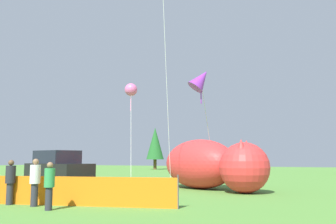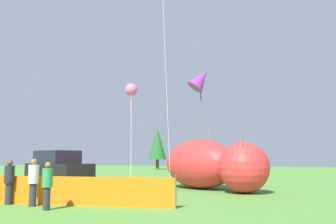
{
  "view_description": "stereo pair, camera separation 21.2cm",
  "coord_description": "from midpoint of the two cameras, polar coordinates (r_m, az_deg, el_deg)",
  "views": [
    {
      "loc": [
        9.78,
        -14.59,
        1.73
      ],
      "look_at": [
        1.42,
        4.72,
        4.31
      ],
      "focal_mm": 40.0,
      "sensor_mm": 36.0,
      "label": 1
    },
    {
      "loc": [
        9.98,
        -14.51,
        1.73
      ],
      "look_at": [
        1.42,
        4.72,
        4.31
      ],
      "focal_mm": 40.0,
      "sensor_mm": 36.0,
      "label": 2
    }
  ],
  "objects": [
    {
      "name": "inflatable_cat",
      "position": [
        20.86,
        6.03,
        -8.19
      ],
      "size": [
        7.19,
        5.68,
        2.77
      ],
      "rotation": [
        0.0,
        0.0,
        -0.56
      ],
      "color": "red",
      "rests_on": "ground"
    },
    {
      "name": "folding_chair",
      "position": [
        16.45,
        -1.37,
        -11.16
      ],
      "size": [
        0.54,
        0.54,
        0.89
      ],
      "rotation": [
        0.0,
        0.0,
        1.74
      ],
      "color": "black",
      "rests_on": "ground"
    },
    {
      "name": "spectator_in_yellow_shirt",
      "position": [
        14.53,
        -20.01,
        -9.75
      ],
      "size": [
        0.37,
        0.37,
        1.7
      ],
      "color": "#2D2D38",
      "rests_on": "ground"
    },
    {
      "name": "safety_fence",
      "position": [
        14.85,
        -18.6,
        -11.29
      ],
      "size": [
        9.81,
        2.07,
        1.15
      ],
      "rotation": [
        0.0,
        0.0,
        0.2
      ],
      "color": "orange",
      "rests_on": "ground"
    },
    {
      "name": "spectator_in_blue_shirt",
      "position": [
        13.33,
        -18.07,
        -10.37
      ],
      "size": [
        0.35,
        0.35,
        1.59
      ],
      "color": "#2D2D38",
      "rests_on": "ground"
    },
    {
      "name": "kite_pink_octopus",
      "position": [
        22.9,
        -5.93,
        3.33
      ],
      "size": [
        1.77,
        2.73,
        6.24
      ],
      "color": "silver",
      "rests_on": "ground"
    },
    {
      "name": "horizon_tree_east",
      "position": [
        56.54,
        -2.09,
        -4.83
      ],
      "size": [
        2.63,
        2.63,
        6.27
      ],
      "color": "brown",
      "rests_on": "ground"
    },
    {
      "name": "parked_car",
      "position": [
        20.93,
        -16.66,
        -8.59
      ],
      "size": [
        4.36,
        2.88,
        2.12
      ],
      "rotation": [
        0.0,
        0.0,
        -0.3
      ],
      "color": "black",
      "rests_on": "ground"
    },
    {
      "name": "spectator_in_grey_shirt",
      "position": [
        15.39,
        -23.26,
        -9.52
      ],
      "size": [
        0.36,
        0.36,
        1.65
      ],
      "color": "#2D2D38",
      "rests_on": "ground"
    },
    {
      "name": "ground_plane",
      "position": [
        17.67,
        -10.97,
        -12.48
      ],
      "size": [
        120.0,
        120.0,
        0.0
      ],
      "primitive_type": "plane",
      "color": "#548C38"
    },
    {
      "name": "kite_purple_delta",
      "position": [
        20.04,
        4.73,
        4.93
      ],
      "size": [
        1.69,
        3.64,
        6.61
      ],
      "color": "silver",
      "rests_on": "ground"
    }
  ]
}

